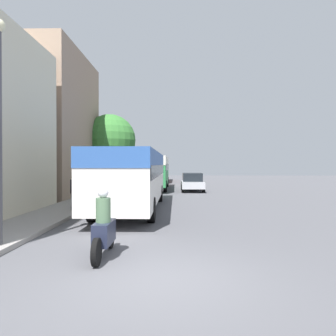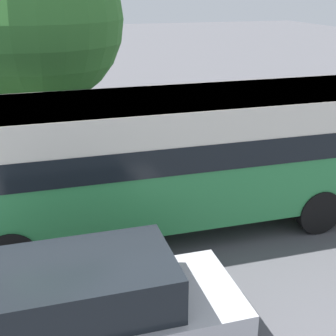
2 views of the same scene
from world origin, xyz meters
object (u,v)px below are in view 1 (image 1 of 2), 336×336
Objects in this scene: bus_third_in_line at (157,166)px; motorcycle_behind_lead at (104,229)px; bus_lead at (133,172)px; bus_following at (153,168)px; car_crossing at (192,182)px; pedestrian_near_curb at (74,192)px.

bus_third_in_line is 4.62× the size of motorcycle_behind_lead.
bus_following reaches higher than bus_lead.
bus_following is at bearing -88.50° from bus_third_in_line.
bus_lead is 13.44m from bus_following.
motorcycle_behind_lead is at bearing -87.59° from bus_lead.
bus_third_in_line is 2.34× the size of car_crossing.
bus_lead is at bearing -90.47° from bus_following.
bus_following is 4.17m from car_crossing.
bus_following reaches higher than pedestrian_near_curb.
bus_lead is 1.11× the size of bus_third_in_line.
bus_third_in_line reaches higher than car_crossing.
bus_following is (0.11, 13.44, 0.04)m from bus_lead.
motorcycle_behind_lead is (0.35, -8.35, -1.20)m from bus_lead.
bus_third_in_line is 6.32× the size of pedestrian_near_curb.
bus_third_in_line reaches higher than pedestrian_near_curb.
bus_lead is at bearing 92.41° from motorcycle_behind_lead.
motorcycle_behind_lead is 7.80m from pedestrian_near_curb.
pedestrian_near_curb reaches higher than motorcycle_behind_lead.
car_crossing is 2.70× the size of pedestrian_near_curb.
bus_following reaches higher than motorcycle_behind_lead.
car_crossing is at bearing 63.74° from pedestrian_near_curb.
bus_following is at bearing 90.63° from motorcycle_behind_lead.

